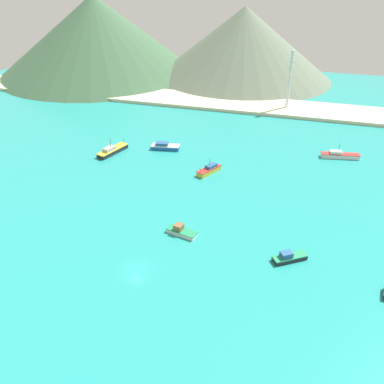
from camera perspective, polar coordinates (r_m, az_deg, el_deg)
ground at (r=103.98m, az=-1.23°, el=-0.45°), size 260.00×280.00×0.50m
fishing_boat_1 at (r=89.30m, az=-1.48°, el=-5.41°), size 7.14×4.04×2.15m
fishing_boat_2 at (r=130.30m, az=19.73°, el=4.81°), size 11.39×4.29×4.60m
fishing_boat_3 at (r=84.35m, az=13.26°, el=-8.75°), size 7.00×5.77×2.05m
fishing_boat_4 at (r=128.01m, az=-10.98°, el=5.66°), size 6.06×11.49×4.93m
fishing_boat_6 at (r=128.72m, az=-3.75°, el=6.30°), size 9.01×4.37×2.18m
fishing_boat_8 at (r=114.02m, az=2.40°, el=3.09°), size 5.73×8.02×4.51m
beach_strip at (r=169.69m, az=6.47°, el=12.00°), size 247.00×19.57×1.20m
hill_west at (r=219.92m, az=-13.11°, el=20.34°), size 97.96×97.96×36.69m
hill_central at (r=208.34m, az=7.14°, el=19.75°), size 85.17×85.17×32.47m
radio_tower at (r=164.37m, az=13.32°, el=14.76°), size 2.24×1.80×22.44m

